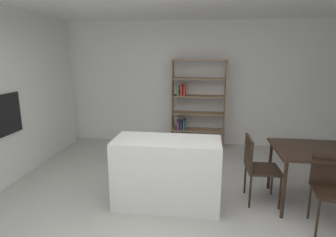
# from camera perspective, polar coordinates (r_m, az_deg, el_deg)

# --- Properties ---
(ground_plane) EXTENTS (9.19, 9.19, 0.00)m
(ground_plane) POSITION_cam_1_polar(r_m,az_deg,el_deg) (3.57, 0.70, -20.65)
(ground_plane) COLOR beige
(back_partition) EXTENTS (6.69, 0.06, 2.69)m
(back_partition) POSITION_cam_1_polar(r_m,az_deg,el_deg) (6.17, 4.46, 7.11)
(back_partition) COLOR white
(back_partition) RESTS_ON ground_plane
(built_in_oven) EXTENTS (0.06, 0.57, 0.62)m
(built_in_oven) POSITION_cam_1_polar(r_m,az_deg,el_deg) (4.80, -30.37, 0.77)
(built_in_oven) COLOR black
(built_in_oven) RESTS_ON ground_plane
(kitchen_island) EXTENTS (1.39, 0.62, 0.92)m
(kitchen_island) POSITION_cam_1_polar(r_m,az_deg,el_deg) (3.72, -0.20, -11.08)
(kitchen_island) COLOR white
(kitchen_island) RESTS_ON ground_plane
(open_bookshelf) EXTENTS (1.13, 0.34, 1.89)m
(open_bookshelf) POSITION_cam_1_polar(r_m,az_deg,el_deg) (5.93, 5.47, 2.19)
(open_bookshelf) COLOR #997551
(open_bookshelf) RESTS_ON ground_plane
(dining_table) EXTENTS (1.09, 0.90, 0.78)m
(dining_table) POSITION_cam_1_polar(r_m,az_deg,el_deg) (4.11, 28.44, -6.68)
(dining_table) COLOR black
(dining_table) RESTS_ON ground_plane
(dining_chair_island_side) EXTENTS (0.45, 0.47, 0.91)m
(dining_chair_island_side) POSITION_cam_1_polar(r_m,az_deg,el_deg) (3.95, 17.72, -8.79)
(dining_chair_island_side) COLOR black
(dining_chair_island_side) RESTS_ON ground_plane
(dining_chair_near) EXTENTS (0.48, 0.48, 0.87)m
(dining_chair_near) POSITION_cam_1_polar(r_m,az_deg,el_deg) (3.76, 30.84, -11.54)
(dining_chair_near) COLOR black
(dining_chair_near) RESTS_ON ground_plane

